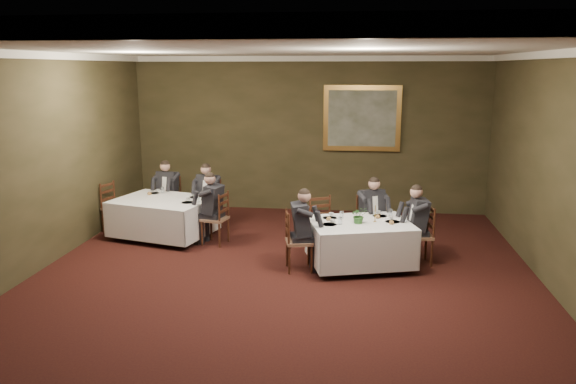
% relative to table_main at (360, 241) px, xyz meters
% --- Properties ---
extents(ground, '(10.00, 10.00, 0.00)m').
position_rel_table_main_xyz_m(ground, '(-1.19, -1.27, -0.45)').
color(ground, black).
rests_on(ground, ground).
extents(ceiling, '(8.00, 10.00, 0.10)m').
position_rel_table_main_xyz_m(ceiling, '(-1.19, -1.27, 3.05)').
color(ceiling, silver).
rests_on(ceiling, back_wall).
extents(back_wall, '(8.00, 0.10, 3.50)m').
position_rel_table_main_xyz_m(back_wall, '(-1.19, 3.73, 1.30)').
color(back_wall, '#2F2C17').
rests_on(back_wall, ground).
extents(front_wall, '(8.00, 0.10, 3.50)m').
position_rel_table_main_xyz_m(front_wall, '(-1.19, -6.27, 1.30)').
color(front_wall, '#2F2C17').
rests_on(front_wall, ground).
extents(left_wall, '(0.10, 10.00, 3.50)m').
position_rel_table_main_xyz_m(left_wall, '(-5.19, -1.27, 1.30)').
color(left_wall, '#2F2C17').
rests_on(left_wall, ground).
extents(right_wall, '(0.10, 10.00, 3.50)m').
position_rel_table_main_xyz_m(right_wall, '(2.81, -1.27, 1.30)').
color(right_wall, '#2F2C17').
rests_on(right_wall, ground).
extents(crown_molding, '(8.00, 10.00, 0.12)m').
position_rel_table_main_xyz_m(crown_molding, '(-1.19, -1.27, 2.99)').
color(crown_molding, white).
rests_on(crown_molding, back_wall).
extents(table_main, '(1.92, 1.65, 0.67)m').
position_rel_table_main_xyz_m(table_main, '(0.00, 0.00, 0.00)').
color(table_main, '#32190E').
rests_on(table_main, ground).
extents(table_second, '(2.09, 1.78, 0.67)m').
position_rel_table_main_xyz_m(table_second, '(-3.79, 1.19, 0.00)').
color(table_second, '#32190E').
rests_on(table_second, ground).
extents(chair_main_backleft, '(0.57, 0.56, 1.00)m').
position_rel_table_main_xyz_m(chair_main_backleft, '(-0.65, 0.69, -0.17)').
color(chair_main_backleft, brown).
rests_on(chair_main_backleft, ground).
extents(chair_main_backright, '(0.58, 0.57, 1.00)m').
position_rel_table_main_xyz_m(chair_main_backright, '(0.19, 0.93, -0.17)').
color(chair_main_backright, brown).
rests_on(chair_main_backright, ground).
extents(diner_main_backright, '(0.57, 0.61, 1.35)m').
position_rel_table_main_xyz_m(diner_main_backright, '(0.19, 0.92, 0.06)').
color(diner_main_backright, black).
rests_on(diner_main_backright, chair_main_backright).
extents(chair_main_endleft, '(0.51, 0.52, 1.00)m').
position_rel_table_main_xyz_m(chair_main_endleft, '(-1.00, -0.28, -0.17)').
color(chair_main_endleft, brown).
rests_on(chair_main_endleft, ground).
extents(diner_main_endleft, '(0.56, 0.50, 1.35)m').
position_rel_table_main_xyz_m(diner_main_endleft, '(-0.98, -0.28, 0.06)').
color(diner_main_endleft, black).
rests_on(diner_main_endleft, chair_main_endleft).
extents(chair_main_endright, '(0.48, 0.49, 1.00)m').
position_rel_table_main_xyz_m(chair_main_endright, '(1.00, 0.28, -0.17)').
color(chair_main_endright, brown).
rests_on(chair_main_endright, ground).
extents(diner_main_endright, '(0.53, 0.46, 1.35)m').
position_rel_table_main_xyz_m(diner_main_endright, '(0.98, 0.28, 0.06)').
color(diner_main_endright, black).
rests_on(diner_main_endright, chair_main_endright).
extents(chair_sec_backleft, '(0.51, 0.49, 1.00)m').
position_rel_table_main_xyz_m(chair_sec_backleft, '(-4.03, 2.21, -0.17)').
color(chair_sec_backleft, brown).
rests_on(chair_sec_backleft, ground).
extents(diner_sec_backleft, '(0.48, 0.54, 1.35)m').
position_rel_table_main_xyz_m(diner_sec_backleft, '(-4.03, 2.20, 0.06)').
color(diner_sec_backleft, black).
rests_on(diner_sec_backleft, chair_sec_backleft).
extents(chair_sec_backright, '(0.51, 0.50, 1.00)m').
position_rel_table_main_xyz_m(chair_sec_backright, '(-3.09, 1.97, -0.17)').
color(chair_sec_backright, brown).
rests_on(chair_sec_backright, ground).
extents(diner_sec_backright, '(0.48, 0.55, 1.35)m').
position_rel_table_main_xyz_m(diner_sec_backright, '(-3.09, 1.96, 0.06)').
color(diner_sec_backright, black).
rests_on(diner_sec_backright, chair_sec_backright).
extents(chair_sec_endright, '(0.50, 0.52, 1.00)m').
position_rel_table_main_xyz_m(chair_sec_endright, '(-2.68, 0.91, -0.17)').
color(chair_sec_endright, brown).
rests_on(chair_sec_endright, ground).
extents(diner_sec_endright, '(0.55, 0.49, 1.35)m').
position_rel_table_main_xyz_m(diner_sec_endright, '(-2.70, 0.91, 0.06)').
color(diner_sec_endright, black).
rests_on(diner_sec_endright, chair_sec_endright).
extents(chair_sec_endleft, '(0.53, 0.55, 1.00)m').
position_rel_table_main_xyz_m(chair_sec_endleft, '(-4.89, 1.48, -0.17)').
color(chair_sec_endleft, brown).
rests_on(chair_sec_endleft, ground).
extents(centerpiece, '(0.32, 0.30, 0.29)m').
position_rel_table_main_xyz_m(centerpiece, '(-0.03, -0.06, 0.46)').
color(centerpiece, '#2D5926').
rests_on(centerpiece, table_main).
extents(candlestick, '(0.06, 0.06, 0.41)m').
position_rel_table_main_xyz_m(candlestick, '(0.24, 0.07, 0.47)').
color(candlestick, gold).
rests_on(candlestick, table_main).
extents(place_setting_table_main, '(0.33, 0.31, 0.14)m').
position_rel_table_main_xyz_m(place_setting_table_main, '(-0.46, 0.24, 0.35)').
color(place_setting_table_main, white).
rests_on(place_setting_table_main, table_main).
extents(place_setting_table_second, '(0.33, 0.31, 0.14)m').
position_rel_table_main_xyz_m(place_setting_table_second, '(-4.11, 1.71, 0.35)').
color(place_setting_table_second, white).
rests_on(place_setting_table_second, table_second).
extents(painting, '(1.71, 0.09, 1.46)m').
position_rel_table_main_xyz_m(painting, '(0.00, 3.66, 1.70)').
color(painting, tan).
rests_on(painting, back_wall).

